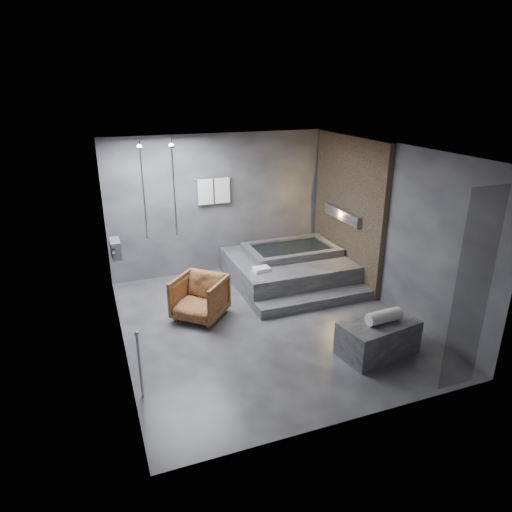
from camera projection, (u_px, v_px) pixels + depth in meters
name	position (u px, v px, depth m)	size (l,w,h in m)	color
room	(284.00, 215.00, 7.23)	(5.00, 5.04, 2.82)	#2B2B2D
tub_deck	(288.00, 269.00, 9.03)	(2.20, 2.00, 0.50)	#303032
tub_step	(315.00, 301.00, 8.05)	(2.20, 0.36, 0.18)	#303032
concrete_bench	(378.00, 337.00, 6.58)	(1.12, 0.62, 0.50)	#2E2E30
driftwood_chair	(200.00, 298.00, 7.55)	(0.77, 0.80, 0.72)	#462611
rolled_towel	(384.00, 317.00, 6.45)	(0.19, 0.19, 0.53)	silver
deck_towel	(261.00, 269.00, 8.23)	(0.29, 0.22, 0.08)	silver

